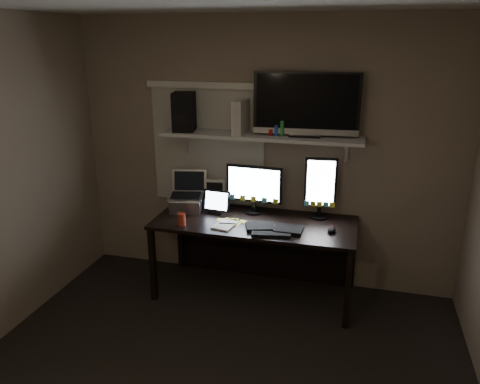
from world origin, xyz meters
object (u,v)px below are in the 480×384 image
(tv, at_px, (306,105))
(desk, at_px, (257,234))
(monitor_landscape, at_px, (254,189))
(laptop, at_px, (186,193))
(keyboard, at_px, (274,228))
(tablet, at_px, (217,202))
(monitor_portrait, at_px, (320,188))
(mouse, at_px, (332,230))
(cup, at_px, (182,219))
(speaker, at_px, (184,112))
(game_console, at_px, (240,117))

(tv, bearing_deg, desk, -170.16)
(monitor_landscape, bearing_deg, laptop, -165.74)
(desk, distance_m, monitor_landscape, 0.42)
(keyboard, bearing_deg, tv, 54.28)
(monitor_landscape, height_order, tablet, monitor_landscape)
(monitor_portrait, xyz_separation_m, keyboard, (-0.34, -0.39, -0.27))
(desk, bearing_deg, mouse, -15.79)
(monitor_landscape, relative_size, tv, 0.58)
(monitor_portrait, xyz_separation_m, cup, (-1.14, -0.49, -0.23))
(monitor_portrait, distance_m, laptop, 1.25)
(keyboard, distance_m, mouse, 0.49)
(mouse, distance_m, cup, 1.30)
(tablet, distance_m, laptop, 0.31)
(speaker, bearing_deg, desk, -16.15)
(tablet, relative_size, speaker, 0.75)
(tv, xyz_separation_m, speaker, (-1.10, -0.03, -0.10))
(game_console, bearing_deg, desk, -15.09)
(mouse, height_order, cup, cup)
(desk, relative_size, cup, 16.84)
(tablet, height_order, game_console, game_console)
(desk, height_order, monitor_portrait, monitor_portrait)
(desk, height_order, game_console, game_console)
(monitor_landscape, height_order, tv, tv)
(monitor_portrait, relative_size, keyboard, 1.15)
(laptop, xyz_separation_m, speaker, (-0.02, 0.10, 0.74))
(laptop, bearing_deg, keyboard, -27.66)
(tablet, xyz_separation_m, laptop, (-0.30, -0.01, 0.07))
(monitor_landscape, xyz_separation_m, laptop, (-0.63, -0.12, -0.05))
(tablet, bearing_deg, mouse, -3.08)
(keyboard, height_order, speaker, speaker)
(laptop, relative_size, cup, 3.42)
(monitor_portrait, relative_size, game_console, 1.93)
(monitor_portrait, bearing_deg, tv, -178.49)
(monitor_portrait, relative_size, tv, 0.63)
(tablet, bearing_deg, speaker, 171.52)
(keyboard, distance_m, tv, 1.09)
(monitor_portrait, bearing_deg, monitor_landscape, 177.59)
(cup, bearing_deg, laptop, 104.66)
(keyboard, xyz_separation_m, tv, (0.18, 0.37, 1.01))
(cup, relative_size, speaker, 0.31)
(game_console, bearing_deg, laptop, -162.24)
(desk, bearing_deg, monitor_portrait, 11.63)
(speaker, bearing_deg, keyboard, -31.38)
(mouse, bearing_deg, tv, 143.51)
(monitor_portrait, height_order, mouse, monitor_portrait)
(tv, height_order, game_console, tv)
(monitor_landscape, distance_m, keyboard, 0.49)
(tv, relative_size, speaker, 2.60)
(desk, xyz_separation_m, mouse, (0.69, -0.19, 0.20))
(laptop, xyz_separation_m, cup, (0.09, -0.34, -0.13))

